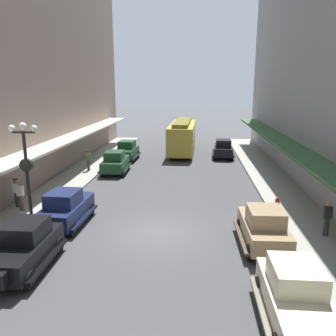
{
  "coord_description": "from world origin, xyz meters",
  "views": [
    {
      "loc": [
        1.77,
        -15.41,
        6.97
      ],
      "look_at": [
        0.0,
        6.0,
        1.8
      ],
      "focal_mm": 36.44,
      "sensor_mm": 36.0,
      "label": 1
    }
  ],
  "objects_px": {
    "fire_hydrant": "(277,204)",
    "pedestrian_0": "(21,196)",
    "parked_car_1": "(24,246)",
    "parked_car_2": "(264,226)",
    "pedestrian_3": "(88,160)",
    "parked_car_6": "(66,207)",
    "parked_car_4": "(296,296)",
    "parked_car_5": "(127,150)",
    "pedestrian_2": "(16,193)",
    "lamp_post_with_clock": "(27,170)",
    "streetcar": "(182,135)",
    "pedestrian_1": "(327,218)",
    "parked_car_3": "(223,148)",
    "parked_car_0": "(115,162)"
  },
  "relations": [
    {
      "from": "parked_car_4",
      "to": "parked_car_6",
      "type": "xyz_separation_m",
      "value": [
        -9.63,
        6.81,
        0.0
      ]
    },
    {
      "from": "parked_car_3",
      "to": "pedestrian_1",
      "type": "distance_m",
      "value": 18.71
    },
    {
      "from": "pedestrian_1",
      "to": "pedestrian_0",
      "type": "bearing_deg",
      "value": 172.6
    },
    {
      "from": "fire_hydrant",
      "to": "pedestrian_3",
      "type": "distance_m",
      "value": 15.84
    },
    {
      "from": "parked_car_0",
      "to": "parked_car_2",
      "type": "distance_m",
      "value": 15.79
    },
    {
      "from": "streetcar",
      "to": "parked_car_1",
      "type": "bearing_deg",
      "value": -101.94
    },
    {
      "from": "pedestrian_0",
      "to": "parked_car_5",
      "type": "bearing_deg",
      "value": 77.95
    },
    {
      "from": "parked_car_4",
      "to": "pedestrian_3",
      "type": "height_order",
      "value": "parked_car_4"
    },
    {
      "from": "pedestrian_2",
      "to": "parked_car_6",
      "type": "bearing_deg",
      "value": -27.97
    },
    {
      "from": "parked_car_5",
      "to": "pedestrian_3",
      "type": "height_order",
      "value": "parked_car_5"
    },
    {
      "from": "streetcar",
      "to": "pedestrian_3",
      "type": "height_order",
      "value": "streetcar"
    },
    {
      "from": "parked_car_2",
      "to": "fire_hydrant",
      "type": "relative_size",
      "value": 5.24
    },
    {
      "from": "parked_car_1",
      "to": "pedestrian_3",
      "type": "xyz_separation_m",
      "value": [
        -2.25,
        15.18,
        0.07
      ]
    },
    {
      "from": "parked_car_0",
      "to": "pedestrian_2",
      "type": "bearing_deg",
      "value": -112.34
    },
    {
      "from": "parked_car_3",
      "to": "pedestrian_1",
      "type": "relative_size",
      "value": 2.63
    },
    {
      "from": "parked_car_2",
      "to": "parked_car_1",
      "type": "bearing_deg",
      "value": -164.37
    },
    {
      "from": "parked_car_0",
      "to": "pedestrian_3",
      "type": "xyz_separation_m",
      "value": [
        -2.26,
        -0.03,
        0.07
      ]
    },
    {
      "from": "parked_car_4",
      "to": "fire_hydrant",
      "type": "relative_size",
      "value": 5.2
    },
    {
      "from": "parked_car_4",
      "to": "parked_car_6",
      "type": "bearing_deg",
      "value": 144.72
    },
    {
      "from": "parked_car_0",
      "to": "parked_car_2",
      "type": "bearing_deg",
      "value": -52.44
    },
    {
      "from": "parked_car_2",
      "to": "fire_hydrant",
      "type": "xyz_separation_m",
      "value": [
        1.53,
        4.08,
        -0.38
      ]
    },
    {
      "from": "fire_hydrant",
      "to": "pedestrian_1",
      "type": "relative_size",
      "value": 0.5
    },
    {
      "from": "parked_car_4",
      "to": "lamp_post_with_clock",
      "type": "distance_m",
      "value": 13.02
    },
    {
      "from": "parked_car_6",
      "to": "streetcar",
      "type": "distance_m",
      "value": 20.64
    },
    {
      "from": "parked_car_1",
      "to": "pedestrian_0",
      "type": "relative_size",
      "value": 2.61
    },
    {
      "from": "parked_car_1",
      "to": "pedestrian_3",
      "type": "bearing_deg",
      "value": 98.44
    },
    {
      "from": "parked_car_6",
      "to": "pedestrian_3",
      "type": "distance_m",
      "value": 11.07
    },
    {
      "from": "pedestrian_0",
      "to": "pedestrian_2",
      "type": "height_order",
      "value": "pedestrian_2"
    },
    {
      "from": "parked_car_0",
      "to": "fire_hydrant",
      "type": "bearing_deg",
      "value": -37.13
    },
    {
      "from": "parked_car_2",
      "to": "pedestrian_3",
      "type": "xyz_separation_m",
      "value": [
        -11.88,
        12.49,
        0.07
      ]
    },
    {
      "from": "parked_car_2",
      "to": "parked_car_6",
      "type": "distance_m",
      "value": 9.77
    },
    {
      "from": "parked_car_3",
      "to": "pedestrian_3",
      "type": "bearing_deg",
      "value": -148.97
    },
    {
      "from": "parked_car_3",
      "to": "pedestrian_2",
      "type": "height_order",
      "value": "parked_car_3"
    },
    {
      "from": "streetcar",
      "to": "lamp_post_with_clock",
      "type": "distance_m",
      "value": 21.61
    },
    {
      "from": "pedestrian_3",
      "to": "parked_car_1",
      "type": "bearing_deg",
      "value": -81.56
    },
    {
      "from": "parked_car_3",
      "to": "pedestrian_1",
      "type": "bearing_deg",
      "value": -79.46
    },
    {
      "from": "lamp_post_with_clock",
      "to": "parked_car_6",
      "type": "bearing_deg",
      "value": 18.48
    },
    {
      "from": "pedestrian_0",
      "to": "streetcar",
      "type": "bearing_deg",
      "value": 65.86
    },
    {
      "from": "parked_car_0",
      "to": "parked_car_1",
      "type": "xyz_separation_m",
      "value": [
        -0.0,
        -15.22,
        0.0
      ]
    },
    {
      "from": "parked_car_1",
      "to": "parked_car_2",
      "type": "relative_size",
      "value": 1.0
    },
    {
      "from": "pedestrian_1",
      "to": "pedestrian_3",
      "type": "bearing_deg",
      "value": 142.64
    },
    {
      "from": "parked_car_1",
      "to": "pedestrian_1",
      "type": "bearing_deg",
      "value": 16.39
    },
    {
      "from": "fire_hydrant",
      "to": "parked_car_0",
      "type": "bearing_deg",
      "value": 142.87
    },
    {
      "from": "fire_hydrant",
      "to": "pedestrian_1",
      "type": "distance_m",
      "value": 3.44
    },
    {
      "from": "fire_hydrant",
      "to": "pedestrian_0",
      "type": "bearing_deg",
      "value": -176.15
    },
    {
      "from": "parked_car_5",
      "to": "fire_hydrant",
      "type": "bearing_deg",
      "value": -50.17
    },
    {
      "from": "parked_car_3",
      "to": "pedestrian_0",
      "type": "height_order",
      "value": "parked_car_3"
    },
    {
      "from": "pedestrian_1",
      "to": "parked_car_2",
      "type": "bearing_deg",
      "value": -161.28
    },
    {
      "from": "pedestrian_3",
      "to": "pedestrian_1",
      "type": "bearing_deg",
      "value": -37.36
    },
    {
      "from": "pedestrian_2",
      "to": "pedestrian_3",
      "type": "distance_m",
      "value": 9.0
    }
  ]
}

